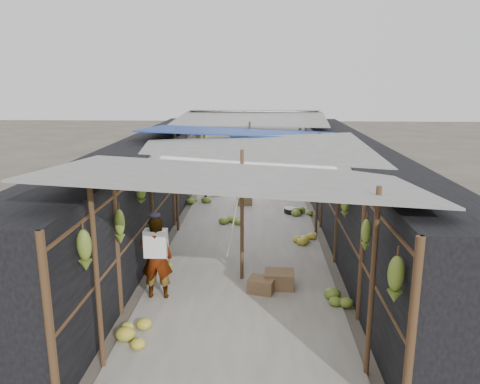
# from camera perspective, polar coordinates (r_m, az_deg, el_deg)

# --- Properties ---
(ground) EXTENTS (80.00, 80.00, 0.00)m
(ground) POSITION_cam_1_polar(r_m,az_deg,el_deg) (6.84, -0.84, -20.87)
(ground) COLOR #6B6356
(ground) RESTS_ON ground
(aisle_slab) EXTENTS (3.60, 16.00, 0.02)m
(aisle_slab) POSITION_cam_1_polar(r_m,az_deg,el_deg) (12.74, 0.87, -4.11)
(aisle_slab) COLOR #9E998E
(aisle_slab) RESTS_ON ground
(stall_left) EXTENTS (1.40, 15.00, 2.30)m
(stall_left) POSITION_cam_1_polar(r_m,az_deg,el_deg) (12.80, -11.28, 1.00)
(stall_left) COLOR black
(stall_left) RESTS_ON ground
(stall_right) EXTENTS (1.40, 15.00, 2.30)m
(stall_right) POSITION_cam_1_polar(r_m,az_deg,el_deg) (12.66, 13.20, 0.76)
(stall_right) COLOR black
(stall_right) RESTS_ON ground
(crate_near) EXTENTS (0.58, 0.47, 0.33)m
(crate_near) POSITION_cam_1_polar(r_m,az_deg,el_deg) (9.06, 4.82, -10.64)
(crate_near) COLOR #856343
(crate_near) RESTS_ON ground
(crate_mid) EXTENTS (0.56, 0.49, 0.28)m
(crate_mid) POSITION_cam_1_polar(r_m,az_deg,el_deg) (8.87, 2.64, -11.31)
(crate_mid) COLOR #856343
(crate_mid) RESTS_ON ground
(crate_back) EXTENTS (0.50, 0.44, 0.28)m
(crate_back) POSITION_cam_1_polar(r_m,az_deg,el_deg) (14.76, 0.56, -1.12)
(crate_back) COLOR #856343
(crate_back) RESTS_ON ground
(black_basin) EXTENTS (0.56, 0.56, 0.17)m
(black_basin) POSITION_cam_1_polar(r_m,az_deg,el_deg) (13.98, 6.52, -2.28)
(black_basin) COLOR black
(black_basin) RESTS_ON ground
(vendor_elderly) EXTENTS (0.58, 0.40, 1.54)m
(vendor_elderly) POSITION_cam_1_polar(r_m,az_deg,el_deg) (8.56, -10.14, -7.90)
(vendor_elderly) COLOR white
(vendor_elderly) RESTS_ON ground
(shopper_blue) EXTENTS (0.92, 0.86, 1.52)m
(shopper_blue) POSITION_cam_1_polar(r_m,az_deg,el_deg) (15.69, -3.17, 2.07)
(shopper_blue) COLOR #2051A2
(shopper_blue) RESTS_ON ground
(vendor_seated) EXTENTS (0.45, 0.57, 0.78)m
(vendor_seated) POSITION_cam_1_polar(r_m,az_deg,el_deg) (15.75, 4.21, 0.71)
(vendor_seated) COLOR #48433E
(vendor_seated) RESTS_ON ground
(market_canopy) EXTENTS (5.62, 15.20, 2.77)m
(market_canopy) POSITION_cam_1_polar(r_m,az_deg,el_deg) (12.58, 1.10, 6.86)
(market_canopy) COLOR brown
(market_canopy) RESTS_ON ground
(hanging_bananas) EXTENTS (3.96, 14.50, 0.77)m
(hanging_bananas) POSITION_cam_1_polar(r_m,az_deg,el_deg) (12.10, -0.01, 3.20)
(hanging_bananas) COLOR olive
(hanging_bananas) RESTS_ON ground
(floor_bananas) EXTENTS (3.97, 8.73, 0.34)m
(floor_bananas) POSITION_cam_1_polar(r_m,az_deg,el_deg) (11.21, -1.87, -5.87)
(floor_bananas) COLOR olive
(floor_bananas) RESTS_ON ground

